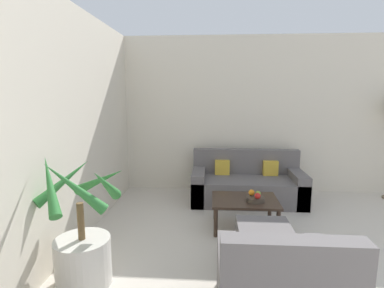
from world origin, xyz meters
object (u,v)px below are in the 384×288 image
(fruit_bowl, at_px, (255,199))
(ottoman, at_px, (264,244))
(apple_red, at_px, (258,196))
(potted_palm, at_px, (83,245))
(coffee_table, at_px, (245,203))
(sofa_loveseat, at_px, (247,185))
(apple_green, at_px, (258,194))
(orange_fruit, at_px, (252,193))

(fruit_bowl, relative_size, ottoman, 0.43)
(apple_red, bearing_deg, potted_palm, -146.51)
(apple_red, height_order, ottoman, apple_red)
(fruit_bowl, bearing_deg, coffee_table, 150.67)
(sofa_loveseat, distance_m, ottoman, 1.83)
(sofa_loveseat, xyz_separation_m, coffee_table, (-0.14, -1.03, 0.07))
(sofa_loveseat, relative_size, fruit_bowl, 7.68)
(coffee_table, relative_size, apple_red, 11.15)
(ottoman, bearing_deg, apple_green, 86.39)
(fruit_bowl, relative_size, orange_fruit, 2.98)
(sofa_loveseat, relative_size, apple_green, 25.41)
(ottoman, bearing_deg, apple_red, 87.57)
(coffee_table, height_order, apple_red, apple_red)
(coffee_table, xyz_separation_m, apple_red, (0.14, -0.13, 0.15))
(ottoman, bearing_deg, potted_palm, -164.75)
(coffee_table, bearing_deg, ottoman, -82.24)
(coffee_table, xyz_separation_m, apple_green, (0.16, -0.04, 0.14))
(sofa_loveseat, xyz_separation_m, orange_fruit, (-0.06, -1.04, 0.22))
(orange_fruit, height_order, ottoman, orange_fruit)
(potted_palm, relative_size, sofa_loveseat, 0.70)
(potted_palm, xyz_separation_m, orange_fruit, (1.66, 1.25, 0.10))
(sofa_loveseat, height_order, apple_green, sofa_loveseat)
(coffee_table, relative_size, ottoman, 1.55)
(apple_red, bearing_deg, coffee_table, 136.95)
(coffee_table, bearing_deg, orange_fruit, -8.92)
(sofa_loveseat, bearing_deg, coffee_table, -97.90)
(coffee_table, relative_size, fruit_bowl, 3.63)
(potted_palm, height_order, coffee_table, potted_palm)
(apple_green, height_order, orange_fruit, orange_fruit)
(fruit_bowl, xyz_separation_m, orange_fruit, (-0.04, 0.06, 0.07))
(sofa_loveseat, distance_m, coffee_table, 1.04)
(coffee_table, xyz_separation_m, ottoman, (0.11, -0.80, -0.13))
(orange_fruit, distance_m, ottoman, 0.84)
(potted_palm, relative_size, fruit_bowl, 5.35)
(orange_fruit, bearing_deg, fruit_bowl, -53.09)
(apple_red, bearing_deg, orange_fruit, 116.76)
(fruit_bowl, xyz_separation_m, ottoman, (-0.01, -0.74, -0.21))
(potted_palm, height_order, sofa_loveseat, potted_palm)
(sofa_loveseat, bearing_deg, apple_red, -90.22)
(sofa_loveseat, xyz_separation_m, ottoman, (-0.03, -1.83, -0.06))
(sofa_loveseat, bearing_deg, potted_palm, -126.88)
(apple_green, height_order, ottoman, apple_green)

